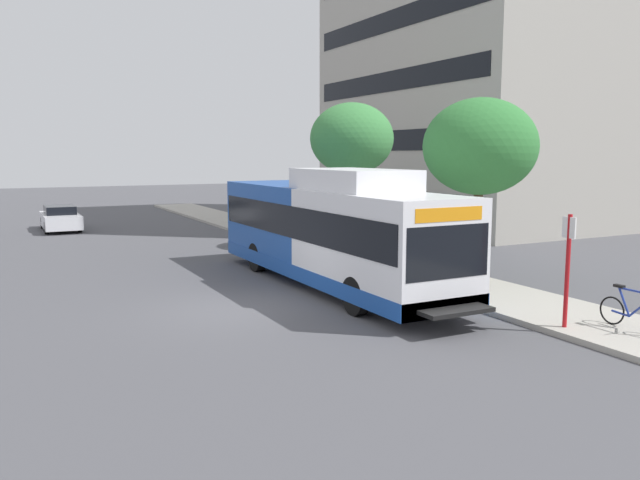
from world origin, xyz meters
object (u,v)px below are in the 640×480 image
object	(u,v)px
transit_bus	(330,231)
bus_stop_sign_pole	(568,262)
street_tree_mid_block	(352,139)
parked_car_far_lane	(60,218)
bicycle_parked	(634,312)
street_tree_near_stop	(480,147)

from	to	relation	value
transit_bus	bus_stop_sign_pole	bearing A→B (deg)	-72.08
street_tree_mid_block	parked_car_far_lane	xyz separation A→B (m)	(-10.51, 12.93, -4.04)
bicycle_parked	bus_stop_sign_pole	bearing A→B (deg)	142.12
bus_stop_sign_pole	parked_car_far_lane	size ratio (longest dim) A/B	0.58
street_tree_mid_block	parked_car_far_lane	bearing A→B (deg)	129.11
street_tree_mid_block	parked_car_far_lane	distance (m)	17.15
bicycle_parked	parked_car_far_lane	bearing A→B (deg)	109.31
bus_stop_sign_pole	street_tree_near_stop	distance (m)	6.12
transit_bus	bicycle_parked	xyz separation A→B (m)	(3.45, -8.00, -1.14)
transit_bus	street_tree_mid_block	distance (m)	8.26
street_tree_near_stop	street_tree_mid_block	bearing A→B (deg)	88.40
parked_car_far_lane	bus_stop_sign_pole	bearing A→B (deg)	-72.33
bicycle_parked	parked_car_far_lane	world-z (taller)	parked_car_far_lane
bicycle_parked	transit_bus	bearing A→B (deg)	113.33
bus_stop_sign_pole	bicycle_parked	world-z (taller)	bus_stop_sign_pole
street_tree_near_stop	bus_stop_sign_pole	bearing A→B (deg)	-110.11
parked_car_far_lane	bicycle_parked	bearing A→B (deg)	-70.69
transit_bus	street_tree_near_stop	size ratio (longest dim) A/B	2.17
bicycle_parked	street_tree_near_stop	xyz separation A→B (m)	(0.75, 6.08, 3.73)
transit_bus	bicycle_parked	bearing A→B (deg)	-66.67
street_tree_near_stop	parked_car_far_lane	world-z (taller)	street_tree_near_stop
bus_stop_sign_pole	parked_car_far_lane	distance (m)	27.65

